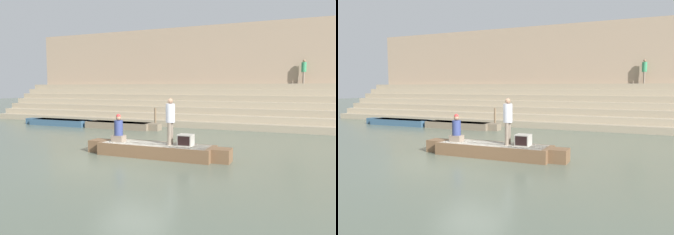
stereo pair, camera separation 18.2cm
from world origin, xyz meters
The scene contains 11 objects.
ground_plane centered at (0.00, 0.00, 0.00)m, with size 120.00×120.00×0.00m, color #566051.
ghat_steps centered at (0.00, 12.52, 1.02)m, with size 36.00×4.78×2.87m.
back_wall centered at (0.00, 14.82, 3.63)m, with size 34.20×1.28×7.32m.
rowboat_main centered at (0.50, 0.81, 0.26)m, with size 5.72×1.34×0.48m.
person_standing centered at (1.06, 0.87, 1.48)m, with size 0.34×0.34×1.73m.
person_rowing centered at (-1.10, 0.76, 0.91)m, with size 0.48×0.38×1.09m.
tv_set centered at (1.67, 0.89, 0.69)m, with size 0.53×0.48×0.42m.
moored_boat_shore centered at (-5.22, 7.59, 0.22)m, with size 5.67×1.17×0.41m.
moored_boat_distant centered at (-9.88, 7.53, 0.22)m, with size 5.67×1.17×0.41m.
mooring_post centered at (-3.14, 8.61, 0.65)m, with size 0.13×0.13×1.30m, color brown.
person_on_steps centered at (5.53, 13.88, 3.81)m, with size 0.32×0.32×1.63m.
Camera 2 is at (5.81, -10.24, 2.61)m, focal length 35.00 mm.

